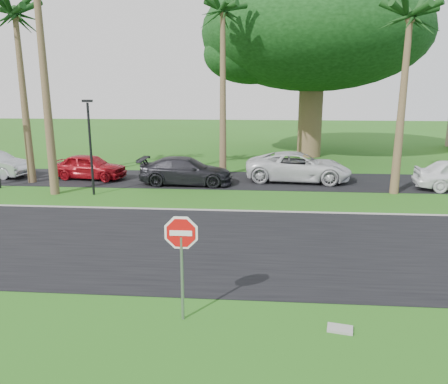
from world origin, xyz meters
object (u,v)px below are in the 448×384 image
car_dark (186,171)px  car_minivan (298,167)px  stop_sign_near (181,247)px  car_red (89,167)px

car_dark → car_minivan: car_minivan is taller
stop_sign_near → car_minivan: bearing=75.9°
car_dark → car_minivan: size_ratio=0.87×
stop_sign_near → car_red: bearing=118.1°
stop_sign_near → car_minivan: size_ratio=0.45×
car_minivan → car_red: bearing=97.1°
car_red → car_dark: bearing=-91.3°
stop_sign_near → car_red: 17.22m
car_dark → car_minivan: 6.34m
car_red → car_minivan: 12.02m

